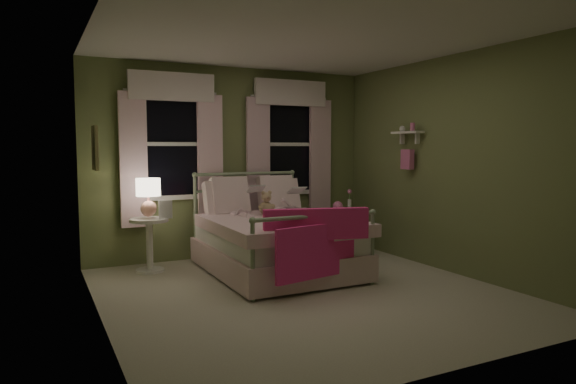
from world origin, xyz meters
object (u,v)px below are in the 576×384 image
bed (275,240)px  nightstand_right (344,218)px  teddy_bear (266,205)px  child_right (281,191)px  child_left (240,191)px  nightstand_left (149,237)px  table_lamp (148,193)px

bed → nightstand_right: (1.19, 0.31, 0.17)m
bed → nightstand_right: size_ratio=3.18×
bed → teddy_bear: bearing=90.0°
child_right → bed: bearing=54.6°
bed → child_right: child_right is taller
child_left → nightstand_right: (1.47, -0.11, -0.41)m
bed → child_right: 0.75m
bed → teddy_bear: 0.49m
nightstand_left → table_lamp: 0.54m
table_lamp → nightstand_right: table_lamp is taller
bed → child_right: (0.28, 0.42, 0.56)m
nightstand_left → table_lamp: (0.00, 0.00, 0.54)m
nightstand_left → nightstand_right: (2.54, -0.38, 0.13)m
nightstand_left → child_left: bearing=-14.2°
nightstand_right → table_lamp: bearing=171.5°
bed → nightstand_right: bed is taller
bed → nightstand_left: bearing=152.9°
teddy_bear → table_lamp: table_lamp is taller
bed → nightstand_right: bearing=14.8°
bed → child_left: child_left is taller
teddy_bear → table_lamp: bearing=162.4°
child_left → nightstand_left: (-1.08, 0.27, -0.54)m
child_left → bed: bearing=124.0°
nightstand_left → table_lamp: size_ratio=1.40×
child_right → nightstand_right: child_right is taller
child_right → nightstand_right: (0.91, -0.11, -0.39)m
child_right → nightstand_left: (-1.64, 0.27, -0.52)m
nightstand_right → child_right: bearing=173.2°
child_left → nightstand_left: bearing=-13.8°
nightstand_left → bed: bearing=-27.1°
teddy_bear → child_right: bearing=29.5°
child_left → table_lamp: 1.11m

